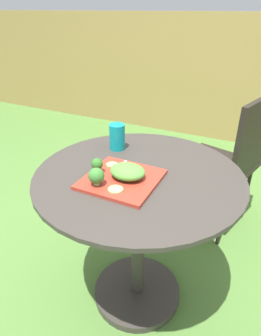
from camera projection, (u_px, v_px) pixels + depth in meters
name	position (u px, v px, depth m)	size (l,w,h in m)	color
ground_plane	(137.00, 293.00, 1.54)	(12.00, 12.00, 0.00)	#4C7533
bamboo_fence	(231.00, 81.00, 3.04)	(8.00, 0.08, 1.29)	#9E7F47
patio_table	(138.00, 226.00, 1.32)	(0.85, 0.85, 0.73)	#38332D
patio_chair	(230.00, 156.00, 1.78)	(0.54, 0.54, 0.90)	black
salad_plate	(122.00, 179.00, 1.13)	(0.28, 0.28, 0.01)	#AD3323
drinking_glass	(117.00, 138.00, 1.36)	(0.07, 0.07, 0.12)	#0F8C93
fork	(123.00, 171.00, 1.16)	(0.07, 0.15, 0.00)	silver
lettuce_mound	(128.00, 172.00, 1.12)	(0.14, 0.12, 0.05)	#519338
broccoli_floret_0	(96.00, 176.00, 1.06)	(0.06, 0.06, 0.07)	#99B770
broccoli_floret_1	(97.00, 164.00, 1.14)	(0.05, 0.05, 0.06)	#99B770
cucumber_slice_0	(116.00, 189.00, 1.05)	(0.05, 0.05, 0.01)	#8EB766
cucumber_slice_1	(112.00, 165.00, 1.21)	(0.05, 0.05, 0.01)	#8EB766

